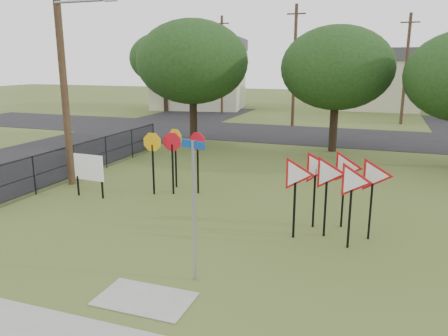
# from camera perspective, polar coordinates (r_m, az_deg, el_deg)

# --- Properties ---
(ground) EXTENTS (140.00, 140.00, 0.00)m
(ground) POSITION_cam_1_polar(r_m,az_deg,el_deg) (11.63, -4.34, -11.09)
(ground) COLOR #40531F
(street_left) EXTENTS (8.00, 50.00, 0.02)m
(street_left) POSITION_cam_1_polar(r_m,az_deg,el_deg) (26.00, -19.81, 2.12)
(street_left) COLOR black
(street_left) RESTS_ON ground
(street_far) EXTENTS (60.00, 8.00, 0.02)m
(street_far) POSITION_cam_1_polar(r_m,az_deg,el_deg) (30.33, 11.17, 4.23)
(street_far) COLOR black
(street_far) RESTS_ON ground
(curb_pad) EXTENTS (2.00, 1.20, 0.02)m
(curb_pad) POSITION_cam_1_polar(r_m,az_deg,el_deg) (9.73, -10.31, -16.49)
(curb_pad) COLOR gray
(curb_pad) RESTS_ON ground
(street_name_sign) EXTENTS (0.64, 0.25, 3.25)m
(street_name_sign) POSITION_cam_1_polar(r_m,az_deg,el_deg) (9.63, -3.95, -4.62)
(street_name_sign) COLOR #909498
(street_name_sign) RESTS_ON ground
(stop_sign_cluster) EXTENTS (2.24, 1.34, 2.36)m
(stop_sign_cluster) POSITION_cam_1_polar(r_m,az_deg,el_deg) (16.48, -6.49, 2.74)
(stop_sign_cluster) COLOR black
(stop_sign_cluster) RESTS_ON ground
(yield_sign_cluster) EXTENTS (3.07, 1.71, 2.39)m
(yield_sign_cluster) POSITION_cam_1_polar(r_m,az_deg,el_deg) (12.56, 14.21, -1.06)
(yield_sign_cluster) COLOR black
(yield_sign_cluster) RESTS_ON ground
(info_board) EXTENTS (1.28, 0.11, 1.59)m
(info_board) POSITION_cam_1_polar(r_m,az_deg,el_deg) (16.67, -17.25, -0.13)
(info_board) COLOR black
(info_board) RESTS_ON ground
(utility_pole_main) EXTENTS (3.55, 0.33, 10.00)m
(utility_pole_main) POSITION_cam_1_polar(r_m,az_deg,el_deg) (18.27, -20.36, 13.96)
(utility_pole_main) COLOR #4A3422
(utility_pole_main) RESTS_ON ground
(far_pole_a) EXTENTS (1.40, 0.24, 9.00)m
(far_pole_a) POSITION_cam_1_polar(r_m,az_deg,el_deg) (34.22, 9.18, 13.09)
(far_pole_a) COLOR #4A3422
(far_pole_a) RESTS_ON ground
(far_pole_b) EXTENTS (1.40, 0.24, 8.50)m
(far_pole_b) POSITION_cam_1_polar(r_m,az_deg,el_deg) (37.66, 22.66, 11.89)
(far_pole_b) COLOR #4A3422
(far_pole_b) RESTS_ON ground
(far_pole_c) EXTENTS (1.40, 0.24, 9.00)m
(far_pole_c) POSITION_cam_1_polar(r_m,az_deg,el_deg) (42.14, -0.28, 13.34)
(far_pole_c) COLOR #4A3422
(far_pole_c) RESTS_ON ground
(fence_run) EXTENTS (0.05, 11.55, 1.50)m
(fence_run) POSITION_cam_1_polar(r_m,az_deg,el_deg) (20.28, -16.98, 1.48)
(fence_run) COLOR black
(fence_run) RESTS_ON ground
(house_left) EXTENTS (10.58, 8.88, 7.20)m
(house_left) POSITION_cam_1_polar(r_m,az_deg,el_deg) (47.34, -3.25, 12.21)
(house_left) COLOR beige
(house_left) RESTS_ON ground
(house_mid) EXTENTS (8.40, 8.40, 6.20)m
(house_mid) POSITION_cam_1_polar(r_m,az_deg,el_deg) (49.65, 19.59, 10.95)
(house_mid) COLOR beige
(house_mid) RESTS_ON ground
(tree_near_left) EXTENTS (6.40, 6.40, 7.27)m
(tree_near_left) POSITION_cam_1_polar(r_m,az_deg,el_deg) (25.79, -4.14, 13.64)
(tree_near_left) COLOR black
(tree_near_left) RESTS_ON ground
(tree_near_mid) EXTENTS (6.00, 6.00, 6.80)m
(tree_near_mid) POSITION_cam_1_polar(r_m,az_deg,el_deg) (24.73, 14.54, 12.52)
(tree_near_mid) COLOR black
(tree_near_mid) RESTS_ON ground
(tree_far_left) EXTENTS (6.80, 6.80, 7.73)m
(tree_far_left) POSITION_cam_1_polar(r_m,az_deg,el_deg) (44.54, -7.78, 13.97)
(tree_far_left) COLOR black
(tree_far_left) RESTS_ON ground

